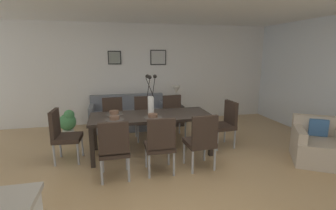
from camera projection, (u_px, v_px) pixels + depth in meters
The scene contains 25 objects.
ground_plane at pixel (169, 176), 3.75m from camera, with size 9.00×9.00×0.00m, color tan.
back_wall_panel at pixel (141, 74), 6.57m from camera, with size 9.00×0.10×2.60m, color silver.
dining_table at pixel (151, 118), 4.50m from camera, with size 2.20×0.89×0.74m.
dining_chair_near_left at pixel (114, 147), 3.55m from camera, with size 0.44×0.44×0.92m.
dining_chair_near_right at pixel (113, 117), 5.18m from camera, with size 0.47×0.47×0.92m.
dining_chair_far_left at pixel (160, 143), 3.73m from camera, with size 0.45×0.45×0.92m.
dining_chair_far_right at pixel (145, 115), 5.35m from camera, with size 0.45×0.45×0.92m.
dining_chair_mid_left at pixel (201, 139), 3.88m from camera, with size 0.47×0.47×0.92m.
dining_chair_mid_right at pixel (173, 114), 5.47m from camera, with size 0.47×0.47×0.92m.
dining_chair_head_west at pixel (63, 133), 4.17m from camera, with size 0.47×0.47×0.92m.
dining_chair_head_east at pixel (225, 122), 4.87m from camera, with size 0.47×0.47×0.92m.
centerpiece_vase at pixel (151, 100), 4.43m from camera, with size 0.21×0.23×0.73m.
placemat_near_left at pixel (115, 120), 4.15m from camera, with size 0.32×0.32×0.01m, color #4C4742.
bowl_near_left at pixel (114, 117), 4.14m from camera, with size 0.17×0.17×0.07m.
placemat_near_right at pixel (114, 114), 4.53m from camera, with size 0.32×0.32×0.01m, color #4C4742.
bowl_near_right at pixel (114, 112), 4.52m from camera, with size 0.17×0.17×0.07m.
placemat_far_left at pixel (153, 117), 4.30m from camera, with size 0.32×0.32×0.01m, color #4C4742.
bowl_far_left at pixel (153, 115), 4.29m from camera, with size 0.17×0.17×0.07m.
sofa at pixel (129, 117), 6.16m from camera, with size 1.86×0.84×0.80m.
side_table at pixel (176, 115), 6.37m from camera, with size 0.36×0.36×0.52m, color black.
table_lamp at pixel (176, 91), 6.24m from camera, with size 0.22×0.22×0.51m.
armchair at pixel (319, 146), 4.22m from camera, with size 1.10×1.10×0.75m.
framed_picture_left at pixel (115, 58), 6.26m from camera, with size 0.33×0.03×0.34m.
framed_picture_center at pixel (158, 57), 6.51m from camera, with size 0.42×0.03×0.39m.
potted_plant at pixel (68, 123), 5.25m from camera, with size 0.36×0.36×0.67m.
Camera 1 is at (-0.80, -3.34, 1.85)m, focal length 26.10 mm.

